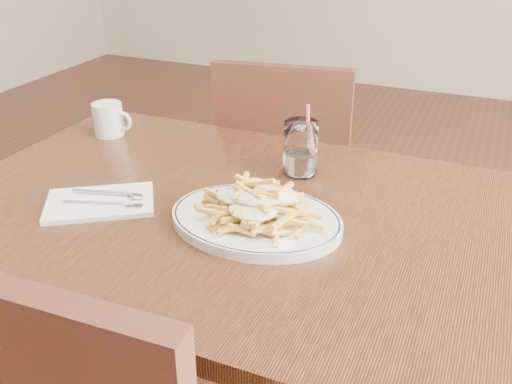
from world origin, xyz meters
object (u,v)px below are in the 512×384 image
at_px(water_glass, 301,151).
at_px(chair_far, 286,175).
at_px(fries_plate, 256,219).
at_px(table, 232,240).
at_px(loaded_fries, 256,199).
at_px(coffee_mug, 109,119).

bearing_deg(water_glass, chair_far, 113.46).
bearing_deg(fries_plate, table, 147.43).
distance_m(chair_far, fries_plate, 0.79).
height_order(fries_plate, loaded_fries, loaded_fries).
xyz_separation_m(table, water_glass, (0.07, 0.20, 0.13)).
bearing_deg(fries_plate, coffee_mug, 152.58).
bearing_deg(chair_far, table, -79.07).
relative_size(table, loaded_fries, 5.04).
relative_size(chair_far, water_glass, 5.36).
distance_m(table, water_glass, 0.25).
bearing_deg(table, coffee_mug, 153.45).
relative_size(loaded_fries, coffee_mug, 2.20).
bearing_deg(chair_far, fries_plate, -74.17).
relative_size(chair_far, coffee_mug, 8.21).
xyz_separation_m(table, fries_plate, (0.07, -0.05, 0.09)).
xyz_separation_m(chair_far, coffee_mug, (-0.33, -0.44, 0.29)).
relative_size(table, fries_plate, 3.07).
height_order(loaded_fries, water_glass, water_glass).
relative_size(table, chair_far, 1.35).
bearing_deg(chair_far, coffee_mug, -127.07).
xyz_separation_m(chair_far, water_glass, (0.20, -0.47, 0.30)).
distance_m(fries_plate, coffee_mug, 0.61).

